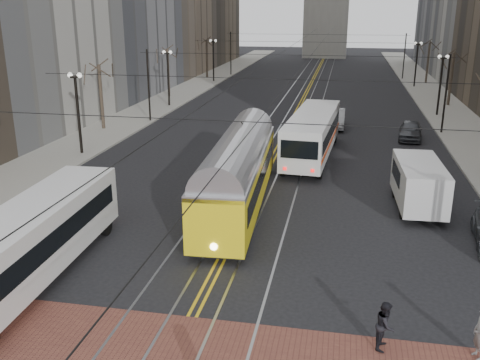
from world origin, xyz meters
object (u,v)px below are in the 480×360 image
at_px(rear_bus, 312,136).
at_px(sedan_grey, 410,130).
at_px(transit_bus, 29,247).
at_px(streetcar, 238,179).
at_px(cargo_van, 418,186).
at_px(sedan_silver, 335,118).
at_px(pedestrian_c, 385,325).

bearing_deg(rear_bus, sedan_grey, 47.36).
xyz_separation_m(transit_bus, streetcar, (6.28, 9.40, 0.14)).
distance_m(transit_bus, cargo_van, 19.16).
distance_m(transit_bus, rear_bus, 22.28).
bearing_deg(cargo_van, transit_bus, -146.72).
relative_size(streetcar, cargo_van, 2.41).
xyz_separation_m(sedan_grey, sedan_silver, (-6.09, 3.38, 0.06)).
xyz_separation_m(transit_bus, cargo_van, (15.59, 11.14, -0.22)).
bearing_deg(sedan_silver, sedan_grey, -28.70).
relative_size(transit_bus, pedestrian_c, 7.40).
distance_m(cargo_van, sedan_silver, 20.06).
distance_m(cargo_van, sedan_grey, 16.15).
distance_m(rear_bus, sedan_silver, 10.54).
bearing_deg(transit_bus, sedan_silver, 68.46).
xyz_separation_m(streetcar, rear_bus, (3.17, 10.78, -0.03)).
distance_m(streetcar, rear_bus, 11.24).
bearing_deg(cargo_van, rear_bus, 121.93).
xyz_separation_m(rear_bus, cargo_van, (6.14, -9.04, -0.32)).
bearing_deg(sedan_silver, streetcar, -101.69).
relative_size(cargo_van, sedan_silver, 1.16).
relative_size(sedan_grey, pedestrian_c, 2.74).
bearing_deg(cargo_van, streetcar, -171.67).
bearing_deg(cargo_van, pedestrian_c, -102.88).
distance_m(transit_bus, sedan_silver, 32.46).
xyz_separation_m(transit_bus, rear_bus, (9.45, 20.18, 0.11)).
height_order(rear_bus, pedestrian_c, rear_bus).
distance_m(streetcar, pedestrian_c, 13.14).
distance_m(streetcar, sedan_grey, 20.76).
xyz_separation_m(transit_bus, sedan_grey, (16.87, 27.23, -0.73)).
relative_size(cargo_van, pedestrian_c, 3.56).
bearing_deg(transit_bus, sedan_grey, 56.08).
height_order(cargo_van, sedan_grey, cargo_van).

